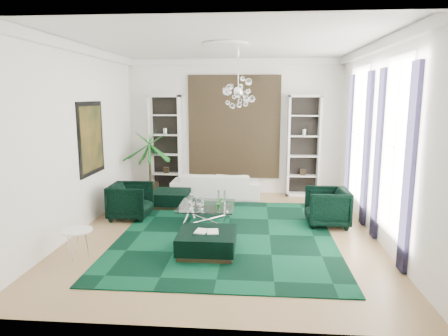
# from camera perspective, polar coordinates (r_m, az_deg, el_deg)

# --- Properties ---
(floor) EXTENTS (6.00, 7.00, 0.02)m
(floor) POSITION_cam_1_polar(r_m,az_deg,el_deg) (8.35, 0.07, -9.16)
(floor) COLOR #A68557
(floor) RESTS_ON ground
(ceiling) EXTENTS (6.00, 7.00, 0.02)m
(ceiling) POSITION_cam_1_polar(r_m,az_deg,el_deg) (7.95, 0.08, 17.81)
(ceiling) COLOR white
(ceiling) RESTS_ON ground
(wall_back) EXTENTS (6.00, 0.02, 3.80)m
(wall_back) POSITION_cam_1_polar(r_m,az_deg,el_deg) (11.41, 1.46, 5.86)
(wall_back) COLOR white
(wall_back) RESTS_ON ground
(wall_front) EXTENTS (6.00, 0.02, 3.80)m
(wall_front) POSITION_cam_1_polar(r_m,az_deg,el_deg) (4.47, -3.45, -0.80)
(wall_front) COLOR white
(wall_front) RESTS_ON ground
(wall_left) EXTENTS (0.02, 7.00, 3.80)m
(wall_left) POSITION_cam_1_polar(r_m,az_deg,el_deg) (8.69, -20.17, 3.92)
(wall_left) COLOR white
(wall_left) RESTS_ON ground
(wall_right) EXTENTS (0.02, 7.00, 3.80)m
(wall_right) POSITION_cam_1_polar(r_m,az_deg,el_deg) (8.25, 21.44, 3.54)
(wall_right) COLOR white
(wall_right) RESTS_ON ground
(crown_molding) EXTENTS (6.00, 7.00, 0.18)m
(crown_molding) POSITION_cam_1_polar(r_m,az_deg,el_deg) (7.94, 0.08, 17.03)
(crown_molding) COLOR white
(crown_molding) RESTS_ON ceiling
(ceiling_medallion) EXTENTS (0.90, 0.90, 0.05)m
(ceiling_medallion) POSITION_cam_1_polar(r_m,az_deg,el_deg) (8.24, 0.25, 17.26)
(ceiling_medallion) COLOR white
(ceiling_medallion) RESTS_ON ceiling
(tapestry) EXTENTS (2.50, 0.06, 2.80)m
(tapestry) POSITION_cam_1_polar(r_m,az_deg,el_deg) (11.36, 1.45, 5.84)
(tapestry) COLOR black
(tapestry) RESTS_ON wall_back
(shelving_left) EXTENTS (0.90, 0.38, 2.80)m
(shelving_left) POSITION_cam_1_polar(r_m,az_deg,el_deg) (11.53, -8.34, 3.31)
(shelving_left) COLOR white
(shelving_left) RESTS_ON floor
(shelving_right) EXTENTS (0.90, 0.38, 2.80)m
(shelving_right) POSITION_cam_1_polar(r_m,az_deg,el_deg) (11.32, 11.31, 3.09)
(shelving_right) COLOR white
(shelving_right) RESTS_ON floor
(painting) EXTENTS (0.04, 1.30, 1.60)m
(painting) POSITION_cam_1_polar(r_m,az_deg,el_deg) (9.23, -18.38, 4.03)
(painting) COLOR black
(painting) RESTS_ON wall_left
(window_near) EXTENTS (0.03, 1.10, 2.90)m
(window_near) POSITION_cam_1_polar(r_m,az_deg,el_deg) (7.40, 23.28, 2.73)
(window_near) COLOR white
(window_near) RESTS_ON wall_right
(curtain_near_a) EXTENTS (0.07, 0.30, 3.25)m
(curtain_near_a) POSITION_cam_1_polar(r_m,az_deg,el_deg) (6.69, 24.95, -0.25)
(curtain_near_a) COLOR black
(curtain_near_a) RESTS_ON floor
(curtain_near_b) EXTENTS (0.07, 0.30, 3.25)m
(curtain_near_b) POSITION_cam_1_polar(r_m,az_deg,el_deg) (8.15, 21.19, 1.71)
(curtain_near_b) COLOR black
(curtain_near_b) RESTS_ON floor
(window_far) EXTENTS (0.03, 1.10, 2.90)m
(window_far) POSITION_cam_1_polar(r_m,az_deg,el_deg) (9.69, 18.79, 4.57)
(window_far) COLOR white
(window_far) RESTS_ON wall_right
(curtain_far_a) EXTENTS (0.07, 0.30, 3.25)m
(curtain_far_a) POSITION_cam_1_polar(r_m,az_deg,el_deg) (8.95, 19.68, 2.50)
(curtain_far_a) COLOR black
(curtain_far_a) RESTS_ON floor
(curtain_far_b) EXTENTS (0.07, 0.30, 3.25)m
(curtain_far_b) POSITION_cam_1_polar(r_m,az_deg,el_deg) (10.46, 17.49, 3.63)
(curtain_far_b) COLOR black
(curtain_far_b) RESTS_ON floor
(rug) EXTENTS (4.20, 5.00, 0.02)m
(rug) POSITION_cam_1_polar(r_m,az_deg,el_deg) (8.18, 0.35, -9.43)
(rug) COLOR black
(rug) RESTS_ON floor
(sofa) EXTENTS (2.39, 0.94, 0.70)m
(sofa) POSITION_cam_1_polar(r_m,az_deg,el_deg) (10.96, -1.13, -2.51)
(sofa) COLOR silver
(sofa) RESTS_ON floor
(armchair_left) EXTENTS (0.89, 0.87, 0.81)m
(armchair_left) POSITION_cam_1_polar(r_m,az_deg,el_deg) (9.38, -13.20, -4.60)
(armchair_left) COLOR black
(armchair_left) RESTS_ON floor
(armchair_right) EXTENTS (0.89, 0.87, 0.81)m
(armchair_right) POSITION_cam_1_polar(r_m,az_deg,el_deg) (8.92, 14.51, -5.42)
(armchair_right) COLOR black
(armchair_right) RESTS_ON floor
(coffee_table) EXTENTS (1.20, 1.20, 0.41)m
(coffee_table) POSITION_cam_1_polar(r_m,az_deg,el_deg) (8.82, -2.49, -6.62)
(coffee_table) COLOR white
(coffee_table) RESTS_ON floor
(ottoman_side) EXTENTS (0.90, 0.90, 0.40)m
(ottoman_side) POSITION_cam_1_polar(r_m,az_deg,el_deg) (10.24, -7.60, -4.37)
(ottoman_side) COLOR black
(ottoman_side) RESTS_ON floor
(ottoman_front) EXTENTS (1.00, 1.00, 0.40)m
(ottoman_front) POSITION_cam_1_polar(r_m,az_deg,el_deg) (7.20, -2.44, -10.60)
(ottoman_front) COLOR black
(ottoman_front) RESTS_ON floor
(book) EXTENTS (0.42, 0.28, 0.03)m
(book) POSITION_cam_1_polar(r_m,az_deg,el_deg) (7.12, -2.46, -8.98)
(book) COLOR white
(book) RESTS_ON ottoman_front
(side_table) EXTENTS (0.52, 0.52, 0.50)m
(side_table) POSITION_cam_1_polar(r_m,az_deg,el_deg) (7.41, -20.16, -10.21)
(side_table) COLOR white
(side_table) RESTS_ON floor
(palm) EXTENTS (1.50, 1.50, 2.40)m
(palm) POSITION_cam_1_polar(r_m,az_deg,el_deg) (11.14, -10.56, 1.97)
(palm) COLOR #19671F
(palm) RESTS_ON floor
(chandelier) EXTENTS (0.80, 0.80, 0.72)m
(chandelier) POSITION_cam_1_polar(r_m,az_deg,el_deg) (8.43, 2.04, 10.82)
(chandelier) COLOR white
(chandelier) RESTS_ON ceiling
(table_plant) EXTENTS (0.13, 0.11, 0.24)m
(table_plant) POSITION_cam_1_polar(r_m,az_deg,el_deg) (8.47, -0.69, -5.04)
(table_plant) COLOR #19671F
(table_plant) RESTS_ON coffee_table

